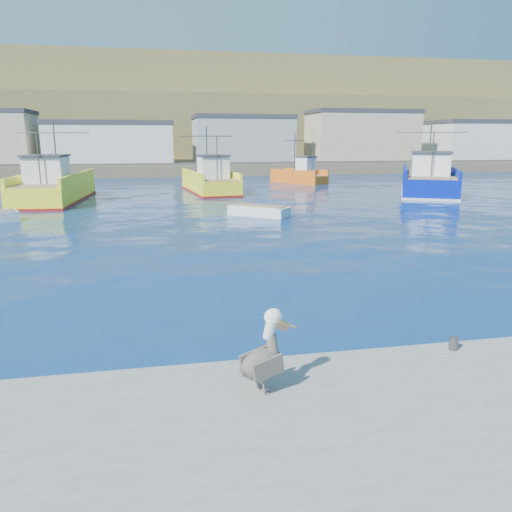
# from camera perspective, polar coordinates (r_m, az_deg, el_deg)

# --- Properties ---
(ground) EXTENTS (260.00, 260.00, 0.00)m
(ground) POSITION_cam_1_polar(r_m,az_deg,el_deg) (14.29, 3.58, -7.95)
(ground) COLOR #061B4F
(ground) RESTS_ON ground
(dock_bollards) EXTENTS (36.20, 0.20, 0.30)m
(dock_bollards) POSITION_cam_1_polar(r_m,az_deg,el_deg) (11.24, 11.10, -10.68)
(dock_bollards) COLOR #4C4C4C
(dock_bollards) RESTS_ON dock
(far_shore) EXTENTS (200.00, 81.00, 24.00)m
(far_shore) POSITION_cam_1_polar(r_m,az_deg,el_deg) (122.19, -9.81, 14.90)
(far_shore) COLOR brown
(far_shore) RESTS_ON ground
(trawler_yellow_a) EXTENTS (5.84, 13.05, 6.70)m
(trawler_yellow_a) POSITION_cam_1_polar(r_m,az_deg,el_deg) (45.47, -22.10, 7.23)
(trawler_yellow_a) COLOR #FFF424
(trawler_yellow_a) RESTS_ON ground
(trawler_yellow_b) EXTENTS (5.19, 11.21, 6.46)m
(trawler_yellow_b) POSITION_cam_1_polar(r_m,az_deg,el_deg) (49.59, -5.23, 8.44)
(trawler_yellow_b) COLOR #FFF424
(trawler_yellow_b) RESTS_ON ground
(trawler_blue) EXTENTS (10.46, 14.32, 6.81)m
(trawler_blue) POSITION_cam_1_polar(r_m,az_deg,el_deg) (51.42, 19.08, 8.12)
(trawler_blue) COLOR #01169B
(trawler_blue) RESTS_ON ground
(boat_orange) EXTENTS (6.04, 7.09, 5.89)m
(boat_orange) POSITION_cam_1_polar(r_m,az_deg,el_deg) (59.86, 5.12, 9.22)
(boat_orange) COLOR orange
(boat_orange) RESTS_ON ground
(skiff_mid) EXTENTS (4.09, 3.87, 0.91)m
(skiff_mid) POSITION_cam_1_polar(r_m,az_deg,el_deg) (34.12, 0.33, 5.08)
(skiff_mid) COLOR silver
(skiff_mid) RESTS_ON ground
(pelican) EXTENTS (1.28, 0.80, 1.61)m
(pelican) POSITION_cam_1_polar(r_m,az_deg,el_deg) (9.51, 1.03, -11.47)
(pelican) COLOR #595451
(pelican) RESTS_ON dock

